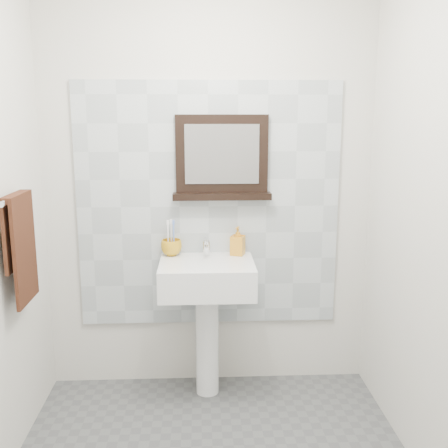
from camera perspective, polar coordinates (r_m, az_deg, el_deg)
The scene contains 10 objects.
back_wall at distance 3.21m, azimuth -1.70°, elevation 3.74°, with size 2.00×0.01×2.50m, color silver.
front_wall at distance 1.08m, azimuth 0.50°, elevation -12.87°, with size 2.00×0.01×2.50m, color silver.
splashback at distance 3.21m, azimuth -1.69°, elevation 1.95°, with size 1.60×0.02×1.50m, color #AFB9BE.
pedestal_sink at distance 3.12m, azimuth -1.87°, elevation -7.33°, with size 0.55×0.44×0.96m.
toothbrush_cup at distance 3.20m, azimuth -5.75°, elevation -2.56°, with size 0.12×0.12×0.10m, color #C68F17.
toothbrushes at distance 3.18m, azimuth -5.79°, elevation -1.28°, with size 0.05×0.04×0.21m.
soap_dispenser at distance 3.19m, azimuth 1.50°, elevation -1.84°, with size 0.08×0.08×0.18m, color #C96317.
framed_mirror at distance 3.15m, azimuth -0.24°, elevation 7.02°, with size 0.59×0.11×0.50m.
towel_bar at distance 2.74m, azimuth -21.76°, elevation 2.67°, with size 0.07×0.40×0.03m.
hand_towel at distance 2.77m, azimuth -21.29°, elevation -1.62°, with size 0.06×0.30×0.55m.
Camera 1 is at (-0.06, -2.08, 1.70)m, focal length 42.00 mm.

